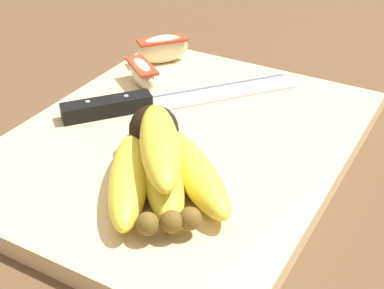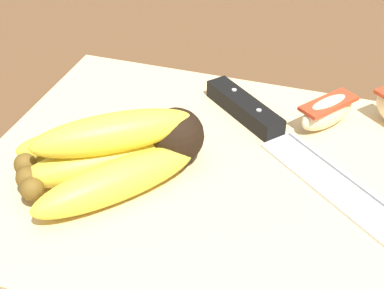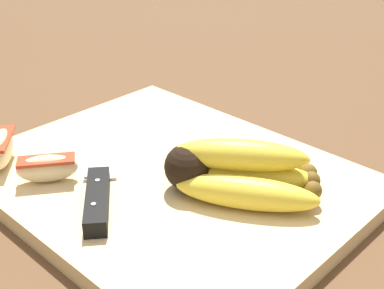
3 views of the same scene
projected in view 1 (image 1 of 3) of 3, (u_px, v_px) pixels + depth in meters
ground_plane at (161, 154)px, 0.59m from camera, size 6.00×6.00×0.00m
cutting_board at (181, 145)px, 0.58m from camera, size 0.41×0.33×0.02m
banana_bunch at (160, 162)px, 0.50m from camera, size 0.17×0.16×0.06m
chefs_knife at (149, 101)px, 0.63m from camera, size 0.23×0.20×0.02m
apple_wedge_near at (142, 73)px, 0.67m from camera, size 0.06×0.07×0.03m
apple_wedge_middle at (163, 48)px, 0.73m from camera, size 0.07×0.06×0.04m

